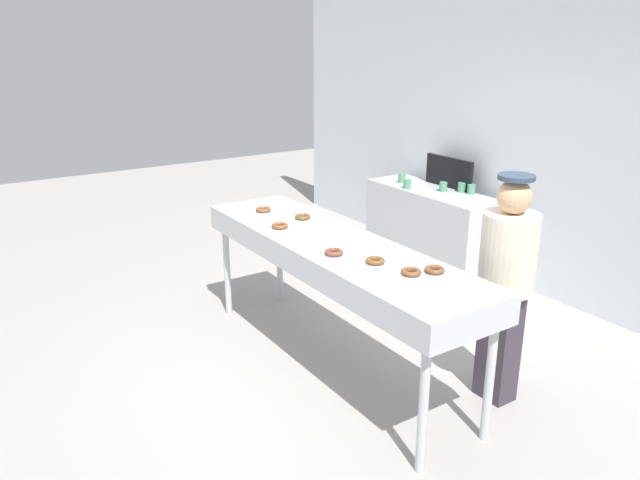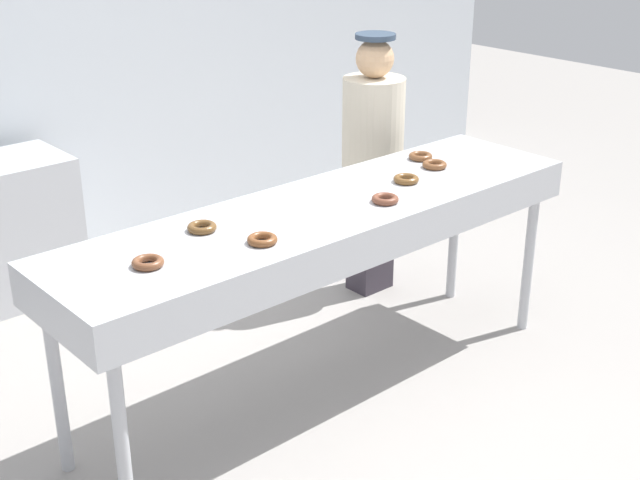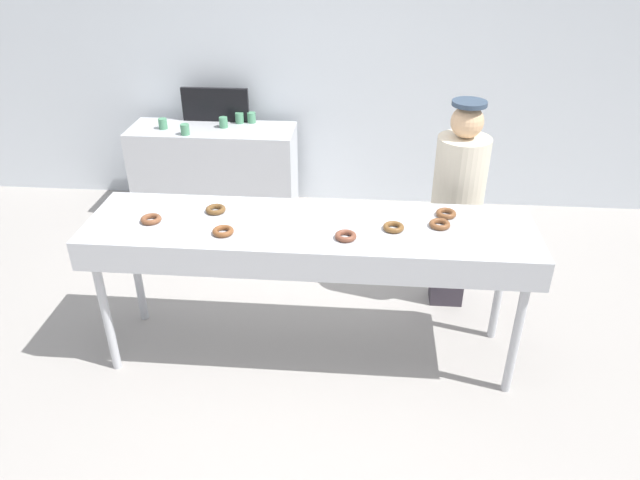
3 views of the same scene
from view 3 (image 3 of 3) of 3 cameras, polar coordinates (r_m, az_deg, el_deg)
The scene contains 18 objects.
ground_plane at distance 4.13m, azimuth -0.90°, elevation -10.64°, with size 16.00×16.00×0.00m, color #9E9993.
back_wall at distance 5.74m, azimuth 1.50°, elevation 18.35°, with size 8.00×0.12×3.08m, color silver.
fryer_conveyor at distance 3.61m, azimuth -1.01°, elevation 0.24°, with size 2.73×0.70×0.99m.
chocolate_donut_0 at distance 3.41m, azimuth 2.50°, elevation 0.39°, with size 0.13×0.13×0.03m, color brown.
chocolate_donut_1 at distance 3.74m, azimuth 12.10°, elevation 2.53°, with size 0.13×0.13×0.03m, color brown.
chocolate_donut_2 at distance 3.53m, azimuth 7.13°, elevation 1.24°, with size 0.13×0.13×0.03m, color brown.
chocolate_donut_3 at distance 3.74m, azimuth -16.04°, elevation 1.95°, with size 0.13×0.13×0.03m, color brown.
chocolate_donut_4 at distance 3.50m, azimuth -9.36°, elevation 0.85°, with size 0.13×0.13×0.03m, color brown.
chocolate_donut_5 at distance 3.77m, azimuth -10.07°, elevation 2.93°, with size 0.13×0.13×0.03m, color brown.
chocolate_donut_6 at distance 3.61m, azimuth 11.51°, elevation 1.51°, with size 0.13×0.13×0.03m, color brown.
worker_baker at distance 4.26m, azimuth 13.20°, elevation 4.30°, with size 0.36×0.36×1.57m.
prep_counter at distance 5.81m, azimuth -10.09°, elevation 6.57°, with size 1.54×0.54×0.86m, color #B7BABF.
paper_cup_0 at distance 5.65m, azimuth -9.33°, elevation 11.17°, with size 0.08×0.08×0.10m, color #4C8C66.
paper_cup_1 at distance 5.75m, azimuth -6.65°, elevation 11.69°, with size 0.08×0.08×0.10m, color #4C8C66.
paper_cup_2 at distance 5.76m, azimuth -7.80°, elevation 11.62°, with size 0.08×0.08×0.10m, color #4C8C66.
paper_cup_3 at distance 5.73m, azimuth -14.97°, elevation 10.82°, with size 0.08×0.08×0.10m, color #4C8C66.
paper_cup_4 at distance 5.53m, azimuth -12.93°, elevation 10.38°, with size 0.08×0.08×0.10m, color #4C8C66.
menu_display at distance 5.81m, azimuth -10.10°, elevation 12.77°, with size 0.64×0.04×0.32m, color black.
Camera 3 is at (0.32, -3.13, 2.68)m, focal length 33.07 mm.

